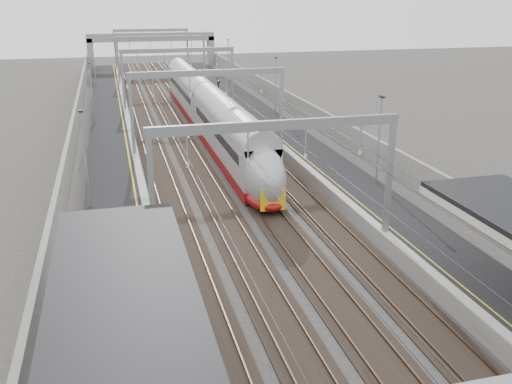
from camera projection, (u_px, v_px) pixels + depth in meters
platform_left at (113, 151)px, 49.45m from camera, size 4.00×120.00×1.00m
platform_right at (289, 140)px, 53.22m from camera, size 4.00×120.00×1.00m
tracks at (204, 150)px, 51.48m from camera, size 11.40×140.00×0.20m
overhead_line at (191, 73)px, 55.52m from camera, size 13.00×140.00×6.60m
overbridge at (151, 42)px, 100.02m from camera, size 22.00×2.20×6.90m
wall_left at (73, 141)px, 48.34m from camera, size 0.30×120.00×3.20m
wall_right at (322, 127)px, 53.60m from camera, size 0.30×120.00×3.20m
train at (211, 117)px, 55.59m from camera, size 2.60×47.39×4.12m
signal_green at (131, 86)px, 71.46m from camera, size 0.32×0.32×3.48m
signal_red_near at (197, 84)px, 73.44m from camera, size 0.32×0.32×3.48m
signal_red_far at (219, 87)px, 71.16m from camera, size 0.32×0.32×3.48m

